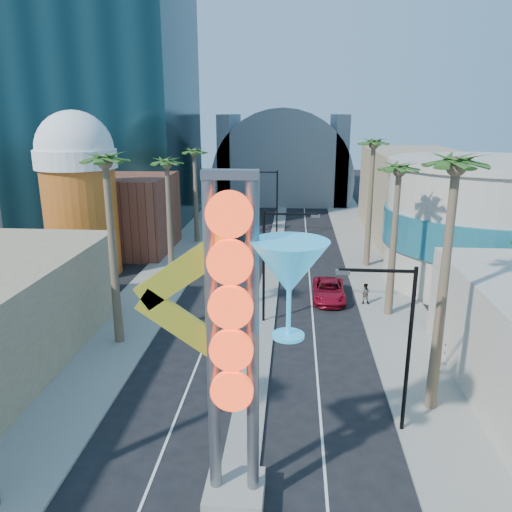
{
  "coord_description": "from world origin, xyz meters",
  "views": [
    {
      "loc": [
        2.03,
        -12.49,
        14.25
      ],
      "look_at": [
        -0.45,
        19.09,
        5.13
      ],
      "focal_mm": 35.0,
      "sensor_mm": 36.0,
      "label": 1
    }
  ],
  "objects_px": {
    "red_pickup": "(329,290)",
    "pedestrian_a": "(448,348)",
    "neon_sign": "(256,327)",
    "pedestrian_b": "(365,293)"
  },
  "relations": [
    {
      "from": "red_pickup",
      "to": "pedestrian_b",
      "type": "relative_size",
      "value": 3.36
    },
    {
      "from": "neon_sign",
      "to": "pedestrian_b",
      "type": "relative_size",
      "value": 7.74
    },
    {
      "from": "pedestrian_a",
      "to": "pedestrian_b",
      "type": "xyz_separation_m",
      "value": [
        -3.68,
        8.99,
        0.0
      ]
    },
    {
      "from": "red_pickup",
      "to": "pedestrian_a",
      "type": "height_order",
      "value": "pedestrian_a"
    },
    {
      "from": "red_pickup",
      "to": "pedestrian_b",
      "type": "height_order",
      "value": "pedestrian_b"
    },
    {
      "from": "neon_sign",
      "to": "red_pickup",
      "type": "xyz_separation_m",
      "value": [
        4.04,
        21.92,
        -6.55
      ]
    },
    {
      "from": "neon_sign",
      "to": "pedestrian_a",
      "type": "bearing_deg",
      "value": 48.92
    },
    {
      "from": "red_pickup",
      "to": "pedestrian_a",
      "type": "distance_m",
      "value": 11.85
    },
    {
      "from": "neon_sign",
      "to": "pedestrian_b",
      "type": "bearing_deg",
      "value": 72.22
    },
    {
      "from": "red_pickup",
      "to": "pedestrian_a",
      "type": "bearing_deg",
      "value": -55.78
    }
  ]
}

